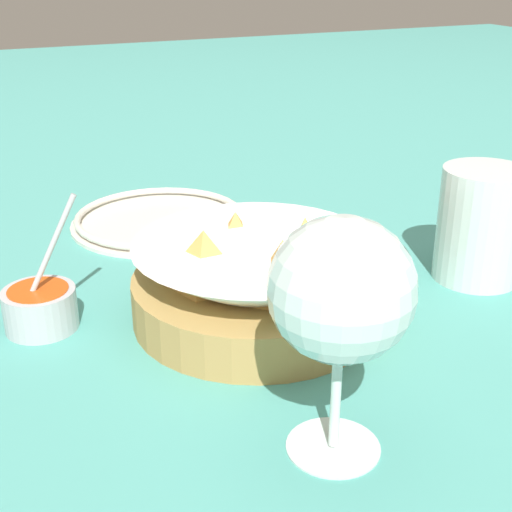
% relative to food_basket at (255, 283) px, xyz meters
% --- Properties ---
extents(ground_plane, '(4.00, 4.00, 0.00)m').
position_rel_food_basket_xyz_m(ground_plane, '(0.02, 0.01, -0.04)').
color(ground_plane, teal).
extents(food_basket, '(0.23, 0.23, 0.10)m').
position_rel_food_basket_xyz_m(food_basket, '(0.00, 0.00, 0.00)').
color(food_basket, '#B2894C').
rests_on(food_basket, ground_plane).
extents(sauce_cup, '(0.08, 0.07, 0.12)m').
position_rel_food_basket_xyz_m(sauce_cup, '(-0.18, 0.06, -0.01)').
color(sauce_cup, '#B7B7BC').
rests_on(sauce_cup, ground_plane).
extents(wine_glass, '(0.09, 0.09, 0.17)m').
position_rel_food_basket_xyz_m(wine_glass, '(-0.03, -0.19, 0.08)').
color(wine_glass, silver).
rests_on(wine_glass, ground_plane).
extents(beer_mug, '(0.13, 0.09, 0.12)m').
position_rel_food_basket_xyz_m(beer_mug, '(0.25, -0.01, 0.02)').
color(beer_mug, silver).
rests_on(beer_mug, ground_plane).
extents(side_plate, '(0.22, 0.22, 0.01)m').
position_rel_food_basket_xyz_m(side_plate, '(-0.01, 0.27, -0.03)').
color(side_plate, silver).
rests_on(side_plate, ground_plane).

